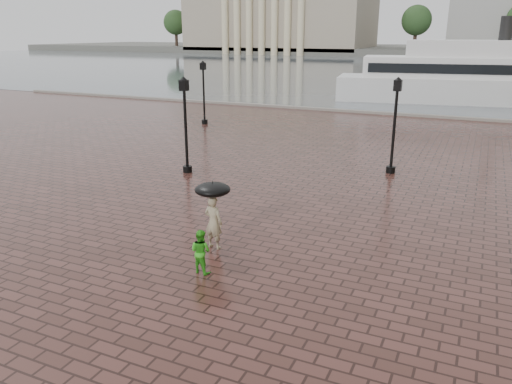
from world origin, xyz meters
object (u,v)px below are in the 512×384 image
street_lamps (252,110)px  ferry_near (467,77)px  adult_pedestrian (213,222)px  child_pedestrian (201,251)px

street_lamps → ferry_near: size_ratio=0.63×
street_lamps → adult_pedestrian: 13.49m
adult_pedestrian → child_pedestrian: 1.70m
ferry_near → child_pedestrian: bearing=-105.4°
street_lamps → adult_pedestrian: bearing=-70.3°
child_pedestrian → ferry_near: ferry_near is taller
ferry_near → street_lamps: bearing=-118.6°
adult_pedestrian → ferry_near: size_ratio=0.07×
street_lamps → adult_pedestrian: size_ratio=9.07×
street_lamps → ferry_near: bearing=70.2°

